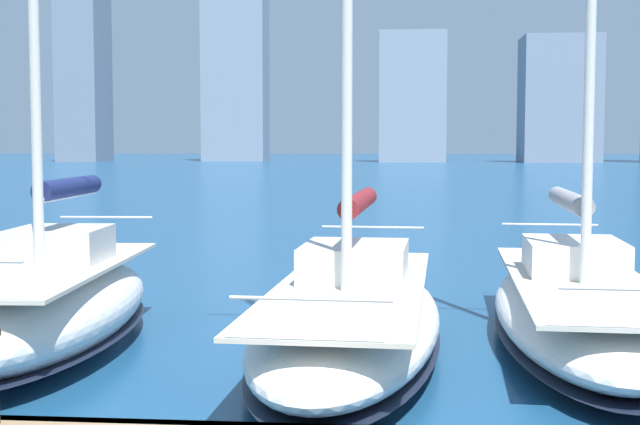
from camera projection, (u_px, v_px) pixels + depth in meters
name	position (u px, v px, depth m)	size (l,w,h in m)	color
city_skyline	(444.00, 51.00, 161.62)	(170.10, 20.05, 50.67)	gray
sailboat_grey	(577.00, 304.00, 14.45)	(3.10, 9.37, 12.32)	white
sailboat_maroon	(351.00, 313.00, 13.66)	(3.18, 9.29, 12.46)	white
sailboat_navy	(53.00, 302.00, 13.96)	(2.77, 7.28, 10.93)	white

